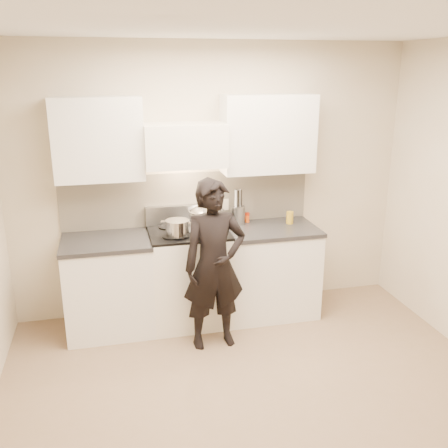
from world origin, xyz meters
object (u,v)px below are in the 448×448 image
Objects in this scene: stove at (190,276)px; person at (214,265)px; utensil_crock at (238,214)px; wok at (206,214)px; counter_right at (269,270)px.

person is at bearing -74.00° from stove.
wok is at bearing -173.90° from utensil_crock.
counter_right is 2.07× the size of wok.
person is (0.14, -0.50, 0.30)m from stove.
person reaches higher than utensil_crock.
counter_right is 0.88m from wok.
stove is 0.83m from counter_right.
wok is at bearing 81.14° from person.
stove is 0.62× the size of person.
person is at bearing -143.83° from counter_right.
utensil_crock is at bearing 148.11° from counter_right.
person is (-0.69, -0.50, 0.32)m from counter_right.
utensil_crock reaches higher than wok.
counter_right is 0.59× the size of person.
stove is at bearing -144.10° from wok.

